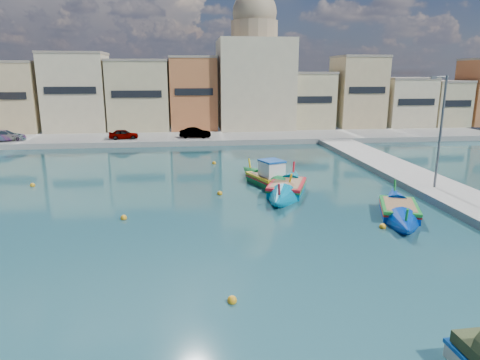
{
  "coord_description": "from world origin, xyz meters",
  "views": [
    {
      "loc": [
        0.85,
        -20.68,
        8.12
      ],
      "look_at": [
        4.0,
        6.0,
        1.4
      ],
      "focal_mm": 32.0,
      "sensor_mm": 36.0,
      "label": 1
    }
  ],
  "objects_px": {
    "church_block": "(254,71)",
    "quay_street_lamp": "(440,132)",
    "luzzu_cyan_mid": "(287,189)",
    "luzzu_blue_south": "(399,211)",
    "luzzu_blue_cabin": "(269,180)"
  },
  "relations": [
    {
      "from": "luzzu_blue_south",
      "to": "luzzu_blue_cabin",
      "type": "bearing_deg",
      "value": 127.86
    },
    {
      "from": "quay_street_lamp",
      "to": "luzzu_cyan_mid",
      "type": "height_order",
      "value": "quay_street_lamp"
    },
    {
      "from": "church_block",
      "to": "luzzu_blue_south",
      "type": "height_order",
      "value": "church_block"
    },
    {
      "from": "luzzu_blue_cabin",
      "to": "luzzu_cyan_mid",
      "type": "relative_size",
      "value": 0.89
    },
    {
      "from": "luzzu_blue_cabin",
      "to": "luzzu_blue_south",
      "type": "distance_m",
      "value": 10.25
    },
    {
      "from": "luzzu_cyan_mid",
      "to": "luzzu_blue_south",
      "type": "relative_size",
      "value": 1.09
    },
    {
      "from": "quay_street_lamp",
      "to": "luzzu_blue_cabin",
      "type": "bearing_deg",
      "value": 159.52
    },
    {
      "from": "quay_street_lamp",
      "to": "luzzu_blue_south",
      "type": "relative_size",
      "value": 0.92
    },
    {
      "from": "church_block",
      "to": "quay_street_lamp",
      "type": "xyz_separation_m",
      "value": [
        7.44,
        -34.0,
        -4.07
      ]
    },
    {
      "from": "church_block",
      "to": "quay_street_lamp",
      "type": "distance_m",
      "value": 35.04
    },
    {
      "from": "luzzu_cyan_mid",
      "to": "luzzu_blue_south",
      "type": "height_order",
      "value": "luzzu_cyan_mid"
    },
    {
      "from": "church_block",
      "to": "luzzu_blue_cabin",
      "type": "bearing_deg",
      "value": -96.4
    },
    {
      "from": "luzzu_blue_cabin",
      "to": "luzzu_cyan_mid",
      "type": "xyz_separation_m",
      "value": [
        0.81,
        -2.61,
        -0.07
      ]
    },
    {
      "from": "quay_street_lamp",
      "to": "luzzu_blue_south",
      "type": "bearing_deg",
      "value": -138.08
    },
    {
      "from": "church_block",
      "to": "luzzu_blue_south",
      "type": "distance_m",
      "value": 39.03
    }
  ]
}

